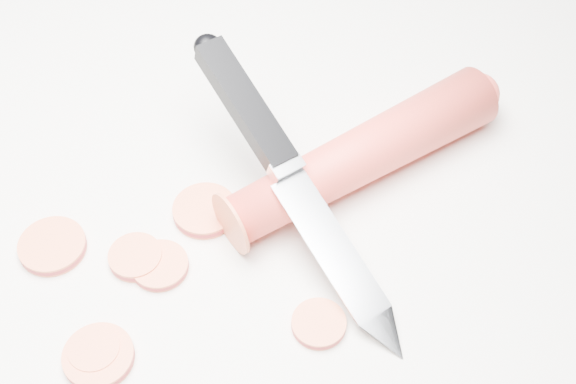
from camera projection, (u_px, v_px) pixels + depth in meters
The scene contains 10 objects.
ground at pixel (242, 235), 0.49m from camera, with size 2.40×2.40×0.00m, color silver.
carrot at pixel (362, 155), 0.50m from camera, with size 0.04×0.04×0.19m, color red.
carrot_slice_0 at pixel (98, 356), 0.44m from camera, with size 0.04×0.04×0.01m, color #F0673D.
carrot_slice_1 at pixel (136, 257), 0.47m from camera, with size 0.03×0.03×0.01m, color #F0673D.
carrot_slice_2 at pixel (205, 211), 0.50m from camera, with size 0.04×0.04×0.01m, color #F0673D.
carrot_slice_3 at pixel (94, 350), 0.44m from camera, with size 0.03×0.03×0.01m, color #F0673D.
carrot_slice_4 at pixel (319, 324), 0.45m from camera, with size 0.03×0.03×0.01m, color #F0673D.
carrot_slice_5 at pixel (52, 246), 0.48m from camera, with size 0.04×0.04×0.01m, color #F0673D.
carrot_slice_6 at pixel (160, 266), 0.47m from camera, with size 0.03×0.03×0.01m, color #F0673D.
kitchen_knife at pixel (298, 184), 0.46m from camera, with size 0.21×0.09×0.08m, color silver, non-canonical shape.
Camera 1 is at (0.19, -0.20, 0.40)m, focal length 50.00 mm.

